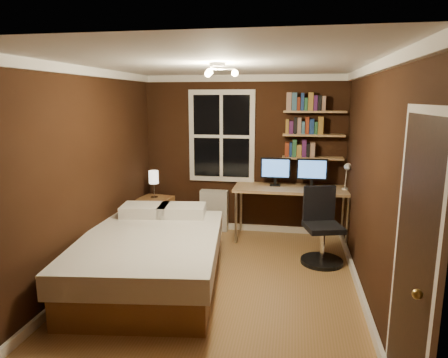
% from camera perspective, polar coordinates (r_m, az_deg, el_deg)
% --- Properties ---
extents(floor, '(4.20, 4.20, 0.00)m').
position_cam_1_polar(floor, '(4.80, -0.62, -15.14)').
color(floor, olive).
rests_on(floor, ground).
extents(wall_back, '(3.20, 0.04, 2.50)m').
position_cam_1_polar(wall_back, '(6.43, 2.81, 3.43)').
color(wall_back, black).
rests_on(wall_back, ground).
extents(wall_left, '(0.04, 4.20, 2.50)m').
position_cam_1_polar(wall_left, '(4.93, -19.26, 0.32)').
color(wall_left, black).
rests_on(wall_left, ground).
extents(wall_right, '(0.04, 4.20, 2.50)m').
position_cam_1_polar(wall_right, '(4.38, 20.37, -1.08)').
color(wall_right, black).
rests_on(wall_right, ground).
extents(ceiling, '(3.20, 4.20, 0.02)m').
position_cam_1_polar(ceiling, '(4.30, -0.69, 16.16)').
color(ceiling, white).
rests_on(ceiling, wall_back).
extents(window, '(1.06, 0.06, 1.46)m').
position_cam_1_polar(window, '(6.41, -0.33, 6.12)').
color(window, white).
rests_on(window, wall_back).
extents(door, '(0.03, 0.82, 2.05)m').
position_cam_1_polar(door, '(3.00, 25.13, -11.68)').
color(door, black).
rests_on(door, ground).
extents(door_knob, '(0.06, 0.06, 0.06)m').
position_cam_1_polar(door_knob, '(2.74, 25.89, -14.59)').
color(door_knob, gold).
rests_on(door_knob, door).
extents(ceiling_fixture, '(0.44, 0.44, 0.18)m').
position_cam_1_polar(ceiling_fixture, '(4.20, -0.95, 14.91)').
color(ceiling_fixture, beige).
rests_on(ceiling_fixture, ceiling).
extents(bookshelf_lower, '(0.92, 0.22, 0.03)m').
position_cam_1_polar(bookshelf_lower, '(6.27, 12.52, 2.96)').
color(bookshelf_lower, '#9C704B').
rests_on(bookshelf_lower, wall_back).
extents(books_row_lower, '(0.42, 0.16, 0.23)m').
position_cam_1_polar(books_row_lower, '(6.25, 12.58, 4.14)').
color(books_row_lower, maroon).
rests_on(books_row_lower, bookshelf_lower).
extents(bookshelf_middle, '(0.92, 0.22, 0.03)m').
position_cam_1_polar(bookshelf_middle, '(6.23, 12.66, 6.15)').
color(bookshelf_middle, '#9C704B').
rests_on(bookshelf_middle, wall_back).
extents(books_row_middle, '(0.54, 0.16, 0.23)m').
position_cam_1_polar(books_row_middle, '(6.21, 12.72, 7.34)').
color(books_row_middle, navy).
rests_on(books_row_middle, bookshelf_middle).
extents(bookshelf_upper, '(0.92, 0.22, 0.03)m').
position_cam_1_polar(bookshelf_upper, '(6.20, 12.81, 9.37)').
color(bookshelf_upper, '#9C704B').
rests_on(bookshelf_upper, wall_back).
extents(books_row_upper, '(0.54, 0.16, 0.23)m').
position_cam_1_polar(books_row_upper, '(6.20, 12.86, 10.56)').
color(books_row_upper, '#2A623B').
rests_on(books_row_upper, bookshelf_upper).
extents(bed, '(1.83, 2.35, 0.74)m').
position_cam_1_polar(bed, '(4.84, -10.35, -10.98)').
color(bed, brown).
rests_on(bed, ground).
extents(nightstand, '(0.56, 0.56, 0.60)m').
position_cam_1_polar(nightstand, '(6.49, -9.82, -5.24)').
color(nightstand, brown).
rests_on(nightstand, ground).
extents(bedside_lamp, '(0.15, 0.15, 0.43)m').
position_cam_1_polar(bedside_lamp, '(6.36, -9.98, -0.77)').
color(bedside_lamp, white).
rests_on(bedside_lamp, nightstand).
extents(radiator, '(0.45, 0.16, 0.68)m').
position_cam_1_polar(radiator, '(6.58, -1.41, -4.51)').
color(radiator, beige).
rests_on(radiator, ground).
extents(desk, '(1.73, 0.65, 0.82)m').
position_cam_1_polar(desk, '(6.13, 9.62, -1.75)').
color(desk, '#9C704B').
rests_on(desk, ground).
extents(monitor_left, '(0.46, 0.12, 0.43)m').
position_cam_1_polar(monitor_left, '(6.16, 7.36, 1.03)').
color(monitor_left, black).
rests_on(monitor_left, desk).
extents(monitor_right, '(0.46, 0.12, 0.43)m').
position_cam_1_polar(monitor_right, '(6.16, 12.44, 0.85)').
color(monitor_right, black).
rests_on(monitor_right, desk).
extents(desk_lamp, '(0.14, 0.32, 0.44)m').
position_cam_1_polar(desk_lamp, '(6.03, 17.12, 0.41)').
color(desk_lamp, silver).
rests_on(desk_lamp, desk).
extents(office_chair, '(0.56, 0.56, 1.00)m').
position_cam_1_polar(office_chair, '(5.47, 13.77, -7.68)').
color(office_chair, black).
rests_on(office_chair, ground).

